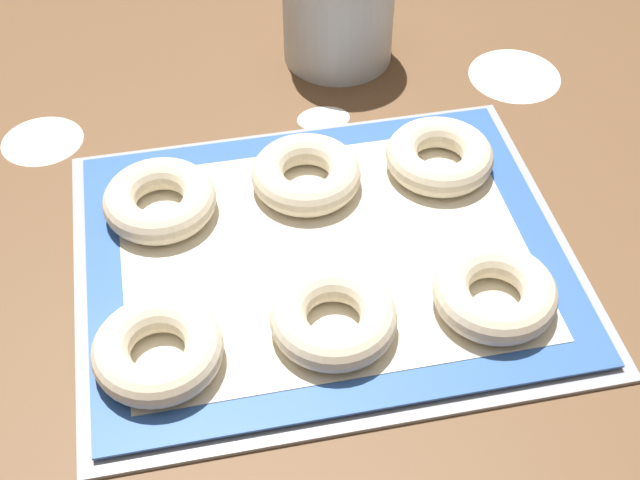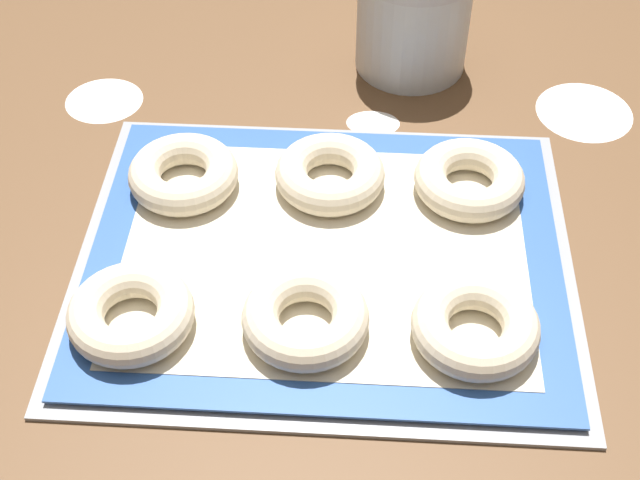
{
  "view_description": "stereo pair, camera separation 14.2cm",
  "coord_description": "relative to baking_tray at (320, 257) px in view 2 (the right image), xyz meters",
  "views": [
    {
      "loc": [
        -0.11,
        -0.53,
        0.6
      ],
      "look_at": [
        -0.0,
        0.01,
        0.03
      ],
      "focal_mm": 50.0,
      "sensor_mm": 36.0,
      "label": 1
    },
    {
      "loc": [
        0.03,
        -0.54,
        0.6
      ],
      "look_at": [
        -0.0,
        0.01,
        0.03
      ],
      "focal_mm": 50.0,
      "sensor_mm": 36.0,
      "label": 2
    }
  ],
  "objects": [
    {
      "name": "flour_canister",
      "position": [
        0.08,
        0.31,
        0.06
      ],
      "size": [
        0.13,
        0.13,
        0.13
      ],
      "color": "silver",
      "rests_on": "ground_plane"
    },
    {
      "name": "bagel_front_right",
      "position": [
        0.13,
        -0.09,
        0.02
      ],
      "size": [
        0.11,
        0.11,
        0.03
      ],
      "color": "beige",
      "rests_on": "baking_mat"
    },
    {
      "name": "bagel_back_center",
      "position": [
        0.0,
        0.09,
        0.02
      ],
      "size": [
        0.11,
        0.11,
        0.03
      ],
      "color": "beige",
      "rests_on": "baking_mat"
    },
    {
      "name": "flour_patch_far",
      "position": [
        -0.25,
        0.22,
        -0.0
      ],
      "size": [
        0.08,
        0.08,
        0.0
      ],
      "color": "white",
      "rests_on": "ground_plane"
    },
    {
      "name": "bagel_back_right",
      "position": [
        0.14,
        0.09,
        0.02
      ],
      "size": [
        0.11,
        0.11,
        0.03
      ],
      "color": "beige",
      "rests_on": "baking_mat"
    },
    {
      "name": "bagel_front_left",
      "position": [
        -0.15,
        -0.09,
        0.02
      ],
      "size": [
        0.11,
        0.11,
        0.03
      ],
      "color": "beige",
      "rests_on": "baking_mat"
    },
    {
      "name": "bagel_back_left",
      "position": [
        -0.14,
        0.08,
        0.02
      ],
      "size": [
        0.11,
        0.11,
        0.03
      ],
      "color": "beige",
      "rests_on": "baking_mat"
    },
    {
      "name": "bagel_front_center",
      "position": [
        -0.01,
        -0.09,
        0.02
      ],
      "size": [
        0.11,
        0.11,
        0.03
      ],
      "color": "beige",
      "rests_on": "baking_mat"
    },
    {
      "name": "flour_patch_side",
      "position": [
        0.27,
        0.23,
        -0.0
      ],
      "size": [
        0.1,
        0.1,
        0.0
      ],
      "color": "white",
      "rests_on": "ground_plane"
    },
    {
      "name": "ground_plane",
      "position": [
        0.0,
        -0.01,
        -0.0
      ],
      "size": [
        2.8,
        2.8,
        0.0
      ],
      "primitive_type": "plane",
      "color": "brown"
    },
    {
      "name": "flour_patch_near",
      "position": [
        0.04,
        0.2,
        -0.0
      ],
      "size": [
        0.06,
        0.04,
        0.0
      ],
      "color": "white",
      "rests_on": "ground_plane"
    },
    {
      "name": "baking_mat",
      "position": [
        0.0,
        -0.0,
        0.01
      ],
      "size": [
        0.42,
        0.34,
        0.0
      ],
      "color": "#2D569E",
      "rests_on": "baking_tray"
    },
    {
      "name": "baking_tray",
      "position": [
        0.0,
        0.0,
        0.0
      ],
      "size": [
        0.45,
        0.37,
        0.01
      ],
      "color": "#93969B",
      "rests_on": "ground_plane"
    }
  ]
}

